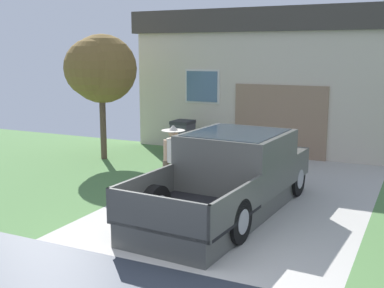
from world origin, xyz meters
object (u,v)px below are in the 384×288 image
Objects in this scene: house_with_garage at (296,77)px; handbag at (160,195)px; wheeled_trash_bin at (183,136)px; person_with_hat at (173,155)px; pickup_truck at (234,174)px; neighbor_tree at (99,69)px.

handbag is at bearing -94.91° from house_with_garage.
house_with_garage is at bearing 60.16° from wheeled_trash_bin.
person_with_hat is 4.04× the size of handbag.
pickup_truck is 1.38× the size of neighbor_tree.
handbag is 5.55m from neighbor_tree.
neighbor_tree reaches higher than person_with_hat.
person_with_hat is 5.14m from neighbor_tree.
neighbor_tree is (-3.97, 2.74, 1.78)m from person_with_hat.
wheeled_trash_bin is at bearing 110.80° from handbag.
person_with_hat is (-1.51, 0.14, 0.24)m from pickup_truck.
pickup_truck is 3.16× the size of person_with_hat.
neighbor_tree reaches higher than wheeled_trash_bin.
handbag is at bearing -69.20° from wheeled_trash_bin.
pickup_truck is 5.53m from wheeled_trash_bin.
handbag is 0.04× the size of house_with_garage.
person_with_hat is 0.44× the size of neighbor_tree.
house_with_garage is (-0.91, 8.69, 1.60)m from pickup_truck.
person_with_hat is at bearing -94.00° from house_with_garage.
person_with_hat is 4.63m from wheeled_trash_bin.
handbag is 9.18m from house_with_garage.
handbag is at bearing -38.89° from neighbor_tree.
wheeled_trash_bin is (-3.40, 4.35, -0.13)m from pickup_truck.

